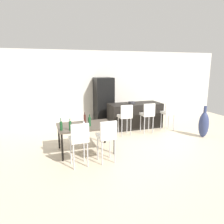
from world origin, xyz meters
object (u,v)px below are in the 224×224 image
(dining_chair_near, at_px, (79,138))
(wine_bottle_end, at_px, (85,118))
(wine_glass_left, at_px, (84,122))
(fruit_bowl, at_px, (132,102))
(dining_chair_far, at_px, (107,135))
(refrigerator, at_px, (104,100))
(wine_bottle_far, at_px, (70,126))
(wine_bottle_inner, at_px, (61,126))
(potted_plant, at_px, (156,109))
(floor_vase, at_px, (204,124))
(bar_chair_middle, at_px, (148,113))
(bar_chair_left, at_px, (125,115))
(dining_table, at_px, (86,127))
(kitchen_island, at_px, (135,115))
(wine_bottle_corner, at_px, (90,121))
(bar_chair_right, at_px, (169,112))

(dining_chair_near, distance_m, wine_bottle_end, 1.18)
(wine_glass_left, bearing_deg, fruit_bowl, 40.39)
(dining_chair_far, distance_m, wine_bottle_end, 1.16)
(wine_glass_left, distance_m, refrigerator, 3.20)
(fruit_bowl, bearing_deg, wine_bottle_far, -141.20)
(wine_bottle_inner, relative_size, potted_plant, 0.46)
(dining_chair_near, xyz_separation_m, floor_vase, (4.20, 0.76, -0.27))
(wine_bottle_end, relative_size, wine_bottle_far, 1.00)
(wine_glass_left, bearing_deg, potted_plant, 36.54)
(floor_vase, bearing_deg, wine_glass_left, -179.35)
(bar_chair_middle, bearing_deg, floor_vase, -32.97)
(bar_chair_left, height_order, dining_table, bar_chair_left)
(wine_bottle_end, bearing_deg, dining_table, -98.77)
(wine_bottle_inner, bearing_deg, wine_bottle_end, 37.04)
(potted_plant, bearing_deg, floor_vase, -88.34)
(dining_table, xyz_separation_m, potted_plant, (3.79, 2.72, -0.28))
(refrigerator, bearing_deg, floor_vase, -48.05)
(kitchen_island, xyz_separation_m, wine_bottle_corner, (-2.16, -1.81, 0.40))
(bar_chair_middle, distance_m, refrigerator, 2.12)
(wine_bottle_corner, xyz_separation_m, wine_bottle_far, (-0.53, -0.22, -0.00))
(dining_chair_far, bearing_deg, potted_plant, 45.94)
(wine_bottle_corner, height_order, potted_plant, wine_bottle_corner)
(wine_bottle_far, relative_size, potted_plant, 0.44)
(wine_bottle_end, distance_m, floor_vase, 3.87)
(wine_bottle_far, height_order, potted_plant, wine_bottle_far)
(fruit_bowl, xyz_separation_m, floor_vase, (1.75, -1.82, -0.53))
(wine_bottle_end, height_order, potted_plant, wine_bottle_end)
(wine_bottle_inner, relative_size, wine_bottle_far, 1.03)
(dining_chair_near, bearing_deg, bar_chair_left, 43.27)
(fruit_bowl, bearing_deg, wine_bottle_end, -144.91)
(dining_chair_near, bearing_deg, refrigerator, 65.15)
(dining_table, distance_m, wine_bottle_inner, 0.73)
(dining_chair_far, relative_size, potted_plant, 1.56)
(bar_chair_right, bearing_deg, dining_chair_far, -148.65)
(bar_chair_middle, distance_m, wine_bottle_inner, 3.23)
(wine_glass_left, xyz_separation_m, potted_plant, (3.86, 2.86, -0.46))
(bar_chair_left, height_order, refrigerator, refrigerator)
(bar_chair_right, bearing_deg, fruit_bowl, 142.01)
(bar_chair_left, xyz_separation_m, wine_glass_left, (-1.59, -1.03, 0.17))
(dining_table, xyz_separation_m, wine_bottle_inner, (-0.66, -0.26, 0.17))
(dining_table, bearing_deg, potted_plant, 35.68)
(refrigerator, bearing_deg, wine_bottle_inner, -123.61)
(bar_chair_right, xyz_separation_m, wine_bottle_far, (-3.64, -1.23, 0.16))
(potted_plant, bearing_deg, bar_chair_right, -108.11)
(dining_chair_near, height_order, fruit_bowl, dining_chair_near)
(refrigerator, xyz_separation_m, fruit_bowl, (0.79, -1.01, 0.04))
(kitchen_island, xyz_separation_m, potted_plant, (1.54, 1.04, -0.06))
(bar_chair_middle, xyz_separation_m, wine_glass_left, (-2.42, -1.03, 0.17))
(floor_vase, bearing_deg, wine_bottle_end, 174.69)
(bar_chair_middle, bearing_deg, bar_chair_right, -0.00)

